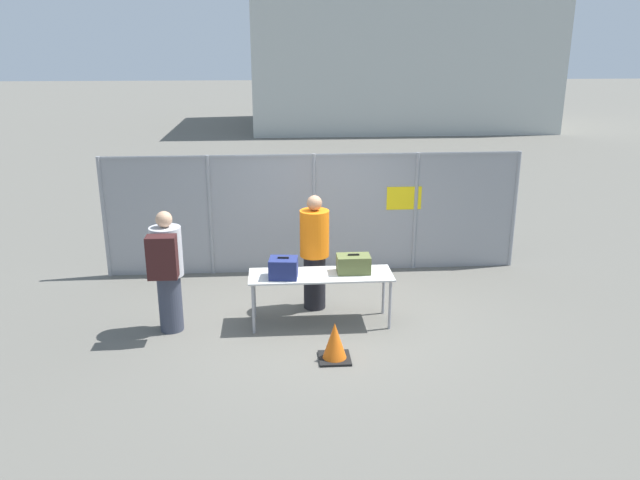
% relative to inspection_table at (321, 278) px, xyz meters
% --- Properties ---
extents(ground_plane, '(120.00, 120.00, 0.00)m').
position_rel_inspection_table_xyz_m(ground_plane, '(0.05, 0.12, -0.68)').
color(ground_plane, '#605E56').
extents(fence_section, '(7.09, 0.07, 2.06)m').
position_rel_inspection_table_xyz_m(fence_section, '(0.06, 2.15, 0.39)').
color(fence_section, gray).
rests_on(fence_section, ground_plane).
extents(inspection_table, '(2.00, 0.64, 0.74)m').
position_rel_inspection_table_xyz_m(inspection_table, '(0.00, 0.00, 0.00)').
color(inspection_table, silver).
rests_on(inspection_table, ground_plane).
extents(suitcase_navy, '(0.42, 0.36, 0.30)m').
position_rel_inspection_table_xyz_m(suitcase_navy, '(-0.52, -0.09, 0.20)').
color(suitcase_navy, navy).
rests_on(suitcase_navy, inspection_table).
extents(suitcase_olive, '(0.46, 0.30, 0.27)m').
position_rel_inspection_table_xyz_m(suitcase_olive, '(0.46, 0.04, 0.18)').
color(suitcase_olive, '#566033').
rests_on(suitcase_olive, inspection_table).
extents(traveler_hooded, '(0.42, 0.65, 1.71)m').
position_rel_inspection_table_xyz_m(traveler_hooded, '(-2.08, -0.12, 0.25)').
color(traveler_hooded, '#383D4C').
rests_on(traveler_hooded, ground_plane).
extents(security_worker_near, '(0.43, 0.43, 1.73)m').
position_rel_inspection_table_xyz_m(security_worker_near, '(-0.05, 0.56, 0.21)').
color(security_worker_near, black).
rests_on(security_worker_near, ground_plane).
extents(utility_trailer, '(4.20, 2.24, 0.71)m').
position_rel_inspection_table_xyz_m(utility_trailer, '(1.74, 4.90, -0.27)').
color(utility_trailer, silver).
rests_on(utility_trailer, ground_plane).
extents(distant_hangar, '(13.24, 8.32, 7.11)m').
position_rel_inspection_table_xyz_m(distant_hangar, '(5.18, 22.29, 2.87)').
color(distant_hangar, '#B2B7B2').
rests_on(distant_hangar, ground_plane).
extents(traffic_cone, '(0.40, 0.40, 0.50)m').
position_rel_inspection_table_xyz_m(traffic_cone, '(0.09, -1.09, -0.45)').
color(traffic_cone, black).
rests_on(traffic_cone, ground_plane).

